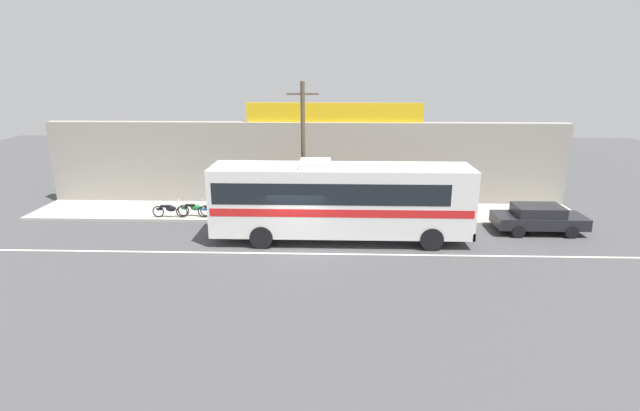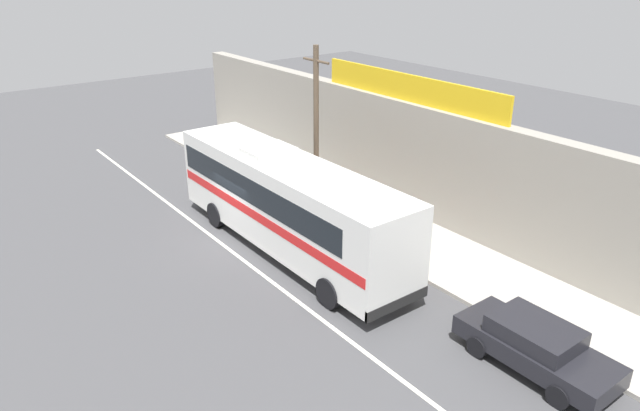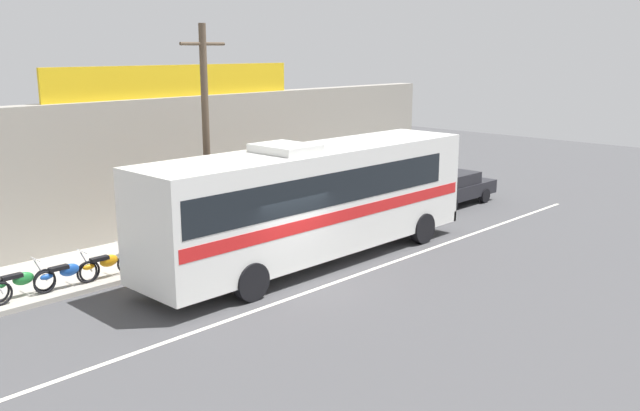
{
  "view_description": "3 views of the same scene",
  "coord_description": "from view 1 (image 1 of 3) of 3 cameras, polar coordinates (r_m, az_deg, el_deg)",
  "views": [
    {
      "loc": [
        1.75,
        -20.61,
        7.99
      ],
      "look_at": [
        1.03,
        1.33,
        1.59
      ],
      "focal_mm": 27.27,
      "sensor_mm": 36.0,
      "label": 1
    },
    {
      "loc": [
        18.53,
        -10.01,
        10.38
      ],
      "look_at": [
        3.02,
        1.75,
        2.0
      ],
      "focal_mm": 32.76,
      "sensor_mm": 36.0,
      "label": 2
    },
    {
      "loc": [
        -12.55,
        -13.29,
        6.46
      ],
      "look_at": [
        3.28,
        1.99,
        1.42
      ],
      "focal_mm": 38.56,
      "sensor_mm": 36.0,
      "label": 3
    }
  ],
  "objects": [
    {
      "name": "pedestrian_by_curb",
      "position": [
        26.78,
        -6.74,
        1.18
      ],
      "size": [
        0.3,
        0.48,
        1.62
      ],
      "color": "brown",
      "rests_on": "sidewalk_slab"
    },
    {
      "name": "utility_pole",
      "position": [
        24.79,
        -1.99,
        6.51
      ],
      "size": [
        1.6,
        0.22,
        7.06
      ],
      "color": "brown",
      "rests_on": "sidewalk_slab"
    },
    {
      "name": "road_center_stripe",
      "position": [
        21.43,
        -2.96,
        -5.64
      ],
      "size": [
        30.0,
        0.14,
        0.01
      ],
      "primitive_type": "cube",
      "color": "silver",
      "rests_on": "ground_plane"
    },
    {
      "name": "storefront_billboard",
      "position": [
        28.09,
        1.7,
        10.85
      ],
      "size": [
        10.06,
        0.12,
        1.1
      ],
      "primitive_type": "cube",
      "color": "gold",
      "rests_on": "storefront_facade"
    },
    {
      "name": "parked_car",
      "position": [
        26.13,
        24.28,
        -1.34
      ],
      "size": [
        4.32,
        1.84,
        1.37
      ],
      "color": "black",
      "rests_on": "ground_plane"
    },
    {
      "name": "motorcycle_red",
      "position": [
        26.35,
        -12.24,
        -0.5
      ],
      "size": [
        1.89,
        0.56,
        0.94
      ],
      "color": "black",
      "rests_on": "sidewalk_slab"
    },
    {
      "name": "motorcycle_green",
      "position": [
        27.0,
        -17.27,
        -0.46
      ],
      "size": [
        1.89,
        0.56,
        0.94
      ],
      "color": "black",
      "rests_on": "sidewalk_slab"
    },
    {
      "name": "sidewalk_slab",
      "position": [
        27.06,
        -1.92,
        -0.78
      ],
      "size": [
        30.0,
        3.6,
        0.14
      ],
      "primitive_type": "cube",
      "color": "#A8A399",
      "rests_on": "ground_plane"
    },
    {
      "name": "ground_plane",
      "position": [
        22.18,
        -2.79,
        -4.88
      ],
      "size": [
        70.0,
        70.0,
        0.0
      ],
      "primitive_type": "plane",
      "color": "#444447"
    },
    {
      "name": "storefront_facade",
      "position": [
        28.57,
        -1.68,
        4.96
      ],
      "size": [
        30.0,
        0.7,
        4.8
      ],
      "primitive_type": "cube",
      "color": "gray",
      "rests_on": "ground_plane"
    },
    {
      "name": "pedestrian_far_left",
      "position": [
        26.11,
        2.57,
        0.97
      ],
      "size": [
        0.3,
        0.48,
        1.68
      ],
      "color": "navy",
      "rests_on": "sidewalk_slab"
    },
    {
      "name": "motorcycle_orange",
      "position": [
        26.07,
        -9.77,
        -0.54
      ],
      "size": [
        1.85,
        0.56,
        0.94
      ],
      "color": "black",
      "rests_on": "sidewalk_slab"
    },
    {
      "name": "intercity_bus",
      "position": [
        22.42,
        2.25,
        0.92
      ],
      "size": [
        11.89,
        2.67,
        3.78
      ],
      "color": "silver",
      "rests_on": "ground_plane"
    },
    {
      "name": "motorcycle_purple",
      "position": [
        26.82,
        -14.57,
        -0.35
      ],
      "size": [
        1.84,
        0.56,
        0.94
      ],
      "color": "black",
      "rests_on": "sidewalk_slab"
    }
  ]
}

